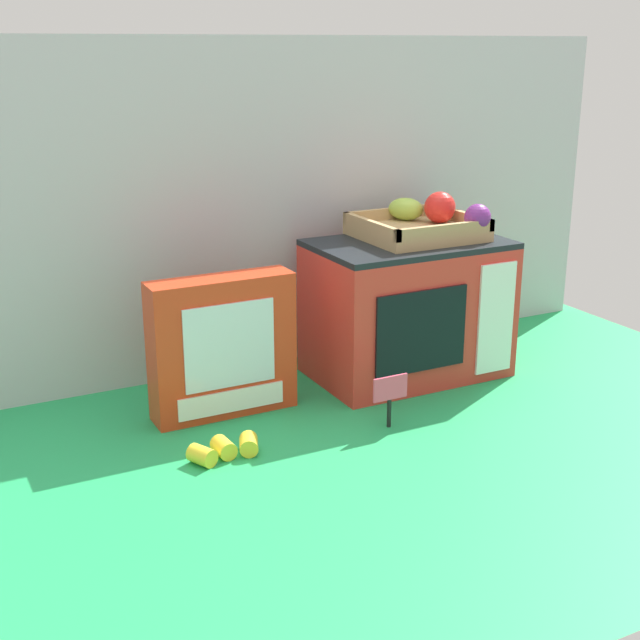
# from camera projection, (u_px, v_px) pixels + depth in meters

# --- Properties ---
(ground_plane) EXTENTS (1.70, 1.70, 0.00)m
(ground_plane) POSITION_uv_depth(u_px,v_px,m) (325.00, 388.00, 1.76)
(ground_plane) COLOR #219E54
(ground_plane) RESTS_ON ground
(display_back_panel) EXTENTS (1.61, 0.03, 0.69)m
(display_back_panel) POSITION_uv_depth(u_px,v_px,m) (281.00, 205.00, 1.83)
(display_back_panel) COLOR #B7BABF
(display_back_panel) RESTS_ON ground
(toy_microwave) EXTENTS (0.39, 0.25, 0.29)m
(toy_microwave) POSITION_uv_depth(u_px,v_px,m) (407.00, 308.00, 1.80)
(toy_microwave) COLOR red
(toy_microwave) RESTS_ON ground
(food_groups_crate) EXTENTS (0.23, 0.23, 0.09)m
(food_groups_crate) POSITION_uv_depth(u_px,v_px,m) (424.00, 224.00, 1.79)
(food_groups_crate) COLOR tan
(food_groups_crate) RESTS_ON toy_microwave
(cookie_set_box) EXTENTS (0.27, 0.08, 0.27)m
(cookie_set_box) POSITION_uv_depth(u_px,v_px,m) (223.00, 347.00, 1.60)
(cookie_set_box) COLOR red
(cookie_set_box) RESTS_ON ground
(price_sign) EXTENTS (0.07, 0.01, 0.10)m
(price_sign) POSITION_uv_depth(u_px,v_px,m) (390.00, 393.00, 1.56)
(price_sign) COLOR black
(price_sign) RESTS_ON ground
(loose_toy_banana) EXTENTS (0.13, 0.06, 0.03)m
(loose_toy_banana) POSITION_uv_depth(u_px,v_px,m) (225.00, 449.00, 1.46)
(loose_toy_banana) COLOR yellow
(loose_toy_banana) RESTS_ON ground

